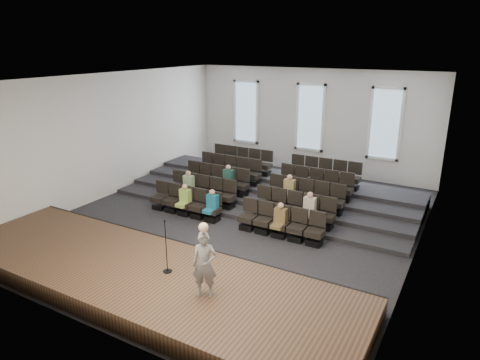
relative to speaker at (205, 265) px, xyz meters
name	(u,v)px	position (x,y,z in m)	size (l,w,h in m)	color
ground	(238,219)	(-2.15, 5.29, -1.29)	(14.00, 14.00, 0.00)	black
ceiling	(238,78)	(-2.15, 5.29, 3.72)	(12.00, 14.00, 0.02)	white
wall_back	(310,121)	(-2.15, 12.31, 1.21)	(12.00, 0.04, 5.00)	silver
wall_front	(71,223)	(-2.15, -1.73, 1.21)	(12.00, 0.04, 5.00)	silver
wall_left	(111,135)	(-8.17, 5.29, 1.21)	(0.04, 14.00, 5.00)	silver
wall_right	(425,178)	(3.87, 5.29, 1.21)	(0.04, 14.00, 5.00)	silver
stage	(142,277)	(-2.15, 0.19, -1.04)	(11.80, 3.60, 0.50)	#4B3520
stage_lip	(182,250)	(-2.15, 1.96, -1.04)	(11.80, 0.06, 0.52)	black
risers	(275,189)	(-2.15, 8.46, -1.09)	(11.80, 4.80, 0.60)	black
seating_rows	(258,189)	(-2.15, 6.83, -0.61)	(6.80, 4.70, 1.67)	black
windows	(310,117)	(-2.15, 12.24, 1.41)	(8.44, 0.10, 3.24)	white
audience	(240,195)	(-2.25, 5.59, -0.48)	(5.45, 2.64, 1.10)	#98BF4C
speaker	(205,265)	(0.00, 0.00, 0.00)	(0.57, 0.38, 1.57)	slate
mic_stand	(167,257)	(-1.44, 0.40, -0.36)	(0.24, 0.24, 1.44)	black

